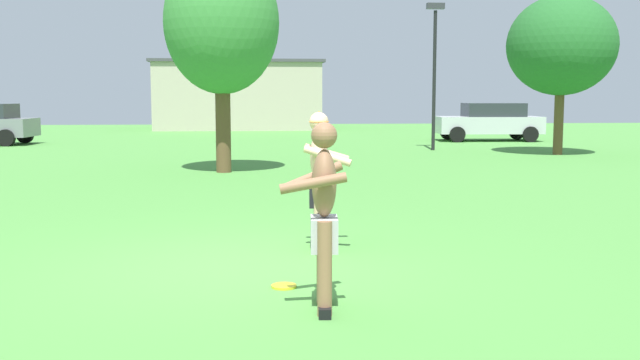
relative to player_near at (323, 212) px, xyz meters
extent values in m
plane|color=#4C8E3D|center=(-0.83, 1.72, -0.89)|extent=(80.00, 80.00, 0.00)
cube|color=black|center=(-0.01, -0.21, -0.85)|extent=(0.13, 0.27, 0.09)
cylinder|color=#936647|center=(-0.01, -0.21, -0.47)|extent=(0.13, 0.13, 0.84)
cube|color=black|center=(0.02, 0.21, -0.85)|extent=(0.13, 0.27, 0.09)
cylinder|color=#936647|center=(0.02, 0.21, -0.47)|extent=(0.13, 0.13, 0.84)
cube|color=#B7B7BC|center=(0.01, 0.00, -0.20)|extent=(0.27, 0.38, 0.30)
ellipsoid|color=#936647|center=(0.01, 0.00, 0.25)|extent=(0.24, 0.36, 0.61)
cylinder|color=#936647|center=(-0.11, -0.23, 0.28)|extent=(0.59, 0.09, 0.19)
cylinder|color=#936647|center=(-0.08, 0.24, 0.28)|extent=(0.58, 0.20, 0.28)
sphere|color=#936647|center=(0.01, 0.00, 0.68)|extent=(0.23, 0.23, 0.23)
cube|color=black|center=(0.20, 2.73, -0.85)|extent=(0.13, 0.27, 0.09)
cylinder|color=#E0AD89|center=(0.20, 2.73, -0.46)|extent=(0.13, 0.13, 0.85)
cube|color=black|center=(0.17, 2.34, -0.85)|extent=(0.13, 0.27, 0.09)
cylinder|color=#E0AD89|center=(0.17, 2.34, -0.46)|extent=(0.13, 0.13, 0.85)
cube|color=black|center=(0.19, 2.54, -0.19)|extent=(0.26, 0.38, 0.31)
ellipsoid|color=#E0AD89|center=(0.19, 2.54, 0.27)|extent=(0.24, 0.36, 0.62)
cylinder|color=#E0AD89|center=(0.30, 2.76, 0.30)|extent=(0.59, 0.21, 0.26)
cylinder|color=#E0AD89|center=(0.27, 2.30, 0.30)|extent=(0.59, 0.25, 0.25)
sphere|color=#E0AD89|center=(0.19, 2.54, 0.71)|extent=(0.24, 0.24, 0.24)
cone|color=orange|center=(0.19, 2.54, 0.77)|extent=(0.27, 0.27, 0.13)
cylinder|color=yellow|center=(-0.33, 0.77, -0.88)|extent=(0.26, 0.26, 0.03)
cylinder|color=black|center=(-9.88, 21.85, -0.57)|extent=(0.66, 0.27, 0.64)
cylinder|color=black|center=(-9.74, 23.65, -0.57)|extent=(0.66, 0.27, 0.64)
cube|color=silver|center=(9.17, 23.43, -0.22)|extent=(4.39, 2.02, 0.70)
cube|color=#282D33|center=(9.37, 23.42, 0.41)|extent=(2.49, 1.71, 0.56)
cylinder|color=black|center=(7.62, 22.61, -0.57)|extent=(0.65, 0.25, 0.64)
cylinder|color=black|center=(7.71, 24.41, -0.57)|extent=(0.65, 0.25, 0.64)
cylinder|color=black|center=(10.62, 22.45, -0.57)|extent=(0.65, 0.25, 0.64)
cylinder|color=black|center=(10.72, 24.25, -0.57)|extent=(0.65, 0.25, 0.64)
cylinder|color=black|center=(5.61, 18.56, 1.50)|extent=(0.12, 0.12, 4.79)
cube|color=#333338|center=(5.61, 18.56, 4.05)|extent=(0.60, 0.24, 0.20)
cube|color=#B2A893|center=(-1.47, 35.93, 0.94)|extent=(9.01, 6.62, 3.66)
cube|color=#3F3F44|center=(-1.47, 35.93, 2.84)|extent=(9.37, 6.89, 0.16)
cylinder|color=brown|center=(9.16, 16.32, 0.30)|extent=(0.30, 0.30, 2.38)
ellipsoid|color=#236028|center=(9.16, 16.32, 2.59)|extent=(3.44, 3.44, 3.17)
cylinder|color=brown|center=(-1.37, 11.87, 0.34)|extent=(0.37, 0.37, 2.46)
ellipsoid|color=#387F38|center=(-1.37, 11.87, 2.79)|extent=(2.81, 2.81, 3.49)
camera|label=1|loc=(-0.61, -6.39, 1.04)|focal=40.92mm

